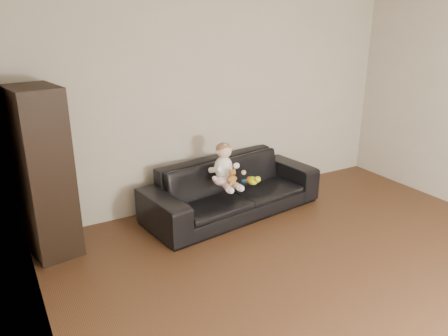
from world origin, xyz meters
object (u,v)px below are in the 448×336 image
sofa (232,188)px  teddy_bear (232,177)px  cabinet (44,174)px  baby (225,167)px  toy_blue_disc (245,181)px  toy_rattle (249,180)px  toy_green (253,181)px

sofa → teddy_bear: bearing=-129.0°
cabinet → baby: 1.96m
toy_blue_disc → baby: bearing=-179.2°
toy_rattle → baby: bearing=166.3°
teddy_bear → toy_rattle: bearing=32.8°
toy_green → toy_rattle: (-0.02, 0.06, -0.01)m
toy_green → toy_blue_disc: size_ratio=1.68×
sofa → toy_green: sofa is taller
cabinet → baby: (1.93, -0.22, -0.20)m
teddy_bear → toy_green: (0.30, 0.03, -0.11)m
sofa → baby: 0.40m
teddy_bear → toy_rattle: teddy_bear is taller
sofa → teddy_bear: 0.42m
cabinet → toy_rattle: size_ratio=23.77×
baby → toy_rattle: (0.29, -0.07, -0.19)m
cabinet → toy_green: bearing=-19.4°
toy_blue_disc → teddy_bear: bearing=-149.8°
cabinet → toy_blue_disc: cabinet is taller
sofa → baby: bearing=-153.6°
sofa → cabinet: 2.18m
toy_rattle → toy_blue_disc: (-0.01, 0.08, -0.03)m
cabinet → sofa: bearing=-13.2°
sofa → toy_green: bearing=-70.6°
teddy_bear → toy_blue_disc: (0.28, 0.16, -0.16)m
cabinet → toy_blue_disc: (2.22, -0.22, -0.43)m
sofa → cabinet: size_ratio=1.29×
cabinet → toy_blue_disc: bearing=-16.1°
cabinet → teddy_bear: (1.94, -0.38, -0.27)m
baby → toy_rattle: size_ratio=7.20×
cabinet → teddy_bear: size_ratio=9.08×
teddy_bear → toy_rattle: 0.32m
sofa → teddy_bear: (-0.17, -0.28, 0.26)m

